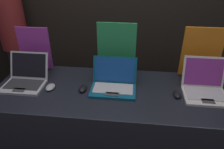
# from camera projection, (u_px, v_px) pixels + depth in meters

# --- Properties ---
(display_counter) EXTENTS (1.94, 0.74, 0.88)m
(display_counter) POSITION_uv_depth(u_px,v_px,m) (112.00, 130.00, 2.01)
(display_counter) COLOR black
(display_counter) RESTS_ON ground_plane
(laptop_front) EXTENTS (0.34, 0.33, 0.24)m
(laptop_front) POSITION_uv_depth(u_px,v_px,m) (26.00, 78.00, 1.85)
(laptop_front) COLOR #B7B7BC
(laptop_front) RESTS_ON display_counter
(mouse_front) EXTENTS (0.07, 0.11, 0.03)m
(mouse_front) POSITION_uv_depth(u_px,v_px,m) (50.00, 87.00, 1.80)
(mouse_front) COLOR #B2B2B7
(mouse_front) RESTS_ON display_counter
(promo_stand_front) EXTENTS (0.29, 0.07, 0.42)m
(promo_stand_front) POSITION_uv_depth(u_px,v_px,m) (35.00, 50.00, 2.00)
(promo_stand_front) COLOR black
(promo_stand_front) RESTS_ON display_counter
(laptop_middle) EXTENTS (0.36, 0.29, 0.24)m
(laptop_middle) POSITION_uv_depth(u_px,v_px,m) (114.00, 82.00, 1.79)
(laptop_middle) COLOR #0F5170
(laptop_middle) RESTS_ON display_counter
(mouse_middle) EXTENTS (0.06, 0.11, 0.04)m
(mouse_middle) POSITION_uv_depth(u_px,v_px,m) (83.00, 88.00, 1.78)
(mouse_middle) COLOR black
(mouse_middle) RESTS_ON display_counter
(promo_stand_middle) EXTENTS (0.33, 0.07, 0.49)m
(promo_stand_middle) POSITION_uv_depth(u_px,v_px,m) (117.00, 51.00, 1.90)
(promo_stand_middle) COLOR black
(promo_stand_middle) RESTS_ON display_counter
(laptop_back) EXTENTS (0.33, 0.33, 0.27)m
(laptop_back) POSITION_uv_depth(u_px,v_px,m) (205.00, 87.00, 1.72)
(laptop_back) COLOR silver
(laptop_back) RESTS_ON display_counter
(mouse_back) EXTENTS (0.06, 0.11, 0.03)m
(mouse_back) POSITION_uv_depth(u_px,v_px,m) (177.00, 94.00, 1.71)
(mouse_back) COLOR black
(mouse_back) RESTS_ON display_counter
(promo_stand_back) EXTENTS (0.33, 0.07, 0.46)m
(promo_stand_back) POSITION_uv_depth(u_px,v_px,m) (201.00, 55.00, 1.86)
(promo_stand_back) COLOR black
(promo_stand_back) RESTS_ON display_counter
(person_bystander) EXTENTS (0.33, 0.33, 1.72)m
(person_bystander) POSITION_uv_depth(u_px,v_px,m) (16.00, 42.00, 2.70)
(person_bystander) COLOR #282833
(person_bystander) RESTS_ON ground_plane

